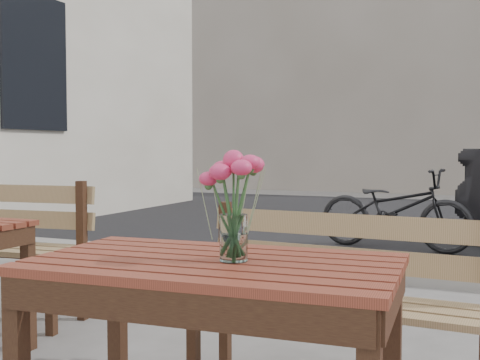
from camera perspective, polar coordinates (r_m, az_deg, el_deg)
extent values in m
cube|color=black|center=(8.56, -18.89, 10.54)|extent=(0.06, 1.20, 1.80)
cube|color=black|center=(8.89, 18.65, -3.94)|extent=(30.00, 8.00, 0.00)
cube|color=gray|center=(4.96, 14.86, -8.66)|extent=(30.00, 0.25, 0.12)
cube|color=gray|center=(16.50, 10.22, 13.24)|extent=(8.00, 3.00, 8.00)
cube|color=maroon|center=(1.91, -2.54, -7.96)|extent=(1.18, 0.74, 0.03)
cube|color=black|center=(2.47, -11.54, -13.87)|extent=(0.06, 0.06, 0.68)
cube|color=olive|center=(2.58, 8.95, -11.31)|extent=(1.33, 0.43, 0.03)
cube|color=olive|center=(2.72, 10.25, -5.84)|extent=(1.31, 0.10, 0.36)
cube|color=black|center=(2.74, -4.54, -14.79)|extent=(0.05, 0.05, 0.43)
cube|color=black|center=(2.95, -1.50, -9.84)|extent=(0.05, 0.05, 0.80)
cylinder|color=white|center=(1.86, -0.61, -5.50)|extent=(0.09, 0.09, 0.15)
cylinder|color=#326331|center=(1.85, -0.61, -3.28)|extent=(0.05, 0.05, 0.29)
cube|color=black|center=(3.37, -19.42, -9.60)|extent=(0.06, 0.06, 0.65)
cube|color=black|center=(3.60, -17.57, -10.35)|extent=(0.06, 0.06, 0.46)
cube|color=black|center=(3.82, -14.83, -6.52)|extent=(0.06, 0.06, 0.86)
imported|color=black|center=(6.47, 14.40, -2.67)|extent=(1.68, 0.81, 0.85)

